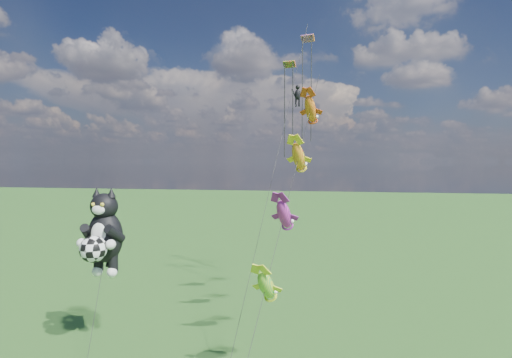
# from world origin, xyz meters

# --- Properties ---
(cat_kite_rig) EXTENTS (2.48, 4.16, 9.96)m
(cat_kite_rig) POSITION_xyz_m (3.98, 5.87, 7.20)
(cat_kite_rig) COLOR brown
(cat_kite_rig) RESTS_ON ground
(fish_windsock_rig) EXTENTS (3.26, 15.69, 18.07)m
(fish_windsock_rig) POSITION_xyz_m (15.22, 8.12, 10.13)
(fish_windsock_rig) COLOR brown
(fish_windsock_rig) RESTS_ON ground
(parafoil_rig) EXTENTS (3.77, 17.40, 23.57)m
(parafoil_rig) POSITION_xyz_m (14.59, 18.02, 17.34)
(parafoil_rig) COLOR brown
(parafoil_rig) RESTS_ON ground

